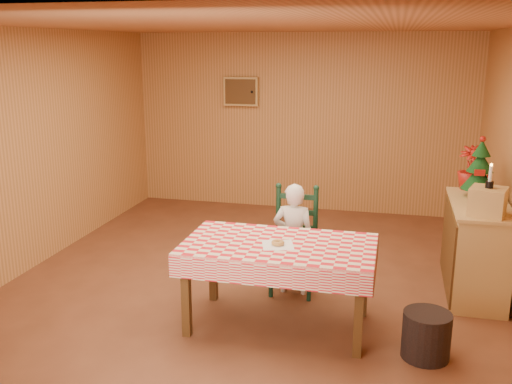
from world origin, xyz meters
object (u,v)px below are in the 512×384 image
Objects in this scene: seated_child at (294,239)px; ladder_chair at (294,243)px; dining_table at (279,252)px; storage_bin at (426,335)px; shelf_unit at (475,248)px; christmas_tree at (480,170)px; crate at (488,201)px.

ladder_chair is at bearing -90.00° from seated_child.
storage_bin is at bearing -11.26° from dining_table.
christmas_tree reaches higher than shelf_unit.
christmas_tree is (0.01, 0.25, 0.74)m from shelf_unit.
storage_bin is (1.25, -1.04, -0.31)m from ladder_chair.
ladder_chair reaches higher than storage_bin.
seated_child reaches higher than shelf_unit.
seated_child is at bearing 90.00° from dining_table.
crate reaches higher than seated_child.
shelf_unit is 4.13× the size of crate.
dining_table is at bearing 168.74° from storage_bin.
storage_bin is (-0.50, -1.41, -0.28)m from shelf_unit.
seated_child is 3.75× the size of crate.
christmas_tree reaches higher than ladder_chair.
shelf_unit is at bearing 33.51° from dining_table.
dining_table is 4.35× the size of storage_bin.
crate reaches higher than storage_bin.
storage_bin is at bearing -109.65° from shelf_unit.
christmas_tree is 1.63× the size of storage_bin.
ladder_chair reaches higher than dining_table.
seated_child is 1.63m from storage_bin.
dining_table is at bearing -90.00° from ladder_chair.
shelf_unit is 2.00× the size of christmas_tree.
crate is (0.01, -0.40, 0.59)m from shelf_unit.
shelf_unit is (1.75, 1.16, -0.22)m from dining_table.
shelf_unit is (1.75, 0.37, -0.04)m from ladder_chair.
crate is (1.76, 0.76, 0.37)m from dining_table.
storage_bin is at bearing -39.68° from ladder_chair.
seated_child is at bearing -166.22° from shelf_unit.
crate is at bearing -88.77° from shelf_unit.
crate is 0.67m from christmas_tree.
crate reaches higher than dining_table.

